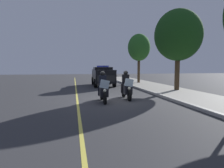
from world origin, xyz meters
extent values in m
plane|color=#333335|center=(0.00, 0.00, 0.00)|extent=(80.00, 80.00, 0.00)
cube|color=#9E9B93|center=(0.00, 3.30, 0.07)|extent=(48.00, 0.24, 0.15)
cube|color=gray|center=(0.00, 5.20, 0.05)|extent=(48.00, 3.60, 0.10)
cube|color=#E0D14C|center=(0.00, -2.11, 0.00)|extent=(48.00, 0.12, 0.01)
cylinder|color=black|center=(1.21, -0.72, 0.32)|extent=(0.64, 0.14, 0.64)
cylinder|color=black|center=(-0.29, -0.68, 0.32)|extent=(0.64, 0.16, 0.64)
cube|color=black|center=(0.48, -0.70, 0.62)|extent=(1.21, 0.47, 0.56)
ellipsoid|color=black|center=(0.53, -0.70, 0.92)|extent=(0.57, 0.33, 0.24)
cube|color=silver|center=(1.11, -0.72, 1.05)|extent=(0.07, 0.56, 0.53)
sphere|color=#F9F4CC|center=(1.17, -0.72, 0.72)|extent=(0.17, 0.17, 0.17)
sphere|color=red|center=(0.98, -0.87, 0.98)|extent=(0.09, 0.09, 0.09)
sphere|color=#1933F2|center=(0.99, -0.55, 0.98)|extent=(0.09, 0.09, 0.09)
cube|color=black|center=(0.25, -0.70, 1.18)|extent=(0.29, 0.41, 0.60)
cube|color=black|center=(0.32, -0.50, 0.62)|extent=(0.18, 0.14, 0.56)
cube|color=black|center=(0.31, -0.90, 0.62)|extent=(0.18, 0.14, 0.56)
sphere|color=black|center=(0.27, -0.70, 1.58)|extent=(0.28, 0.28, 0.28)
cylinder|color=black|center=(0.48, 0.81, 0.32)|extent=(0.64, 0.14, 0.64)
cylinder|color=black|center=(-1.02, 0.85, 0.32)|extent=(0.64, 0.16, 0.64)
cube|color=black|center=(-0.25, 0.83, 0.62)|extent=(1.21, 0.47, 0.56)
ellipsoid|color=black|center=(-0.20, 0.83, 0.92)|extent=(0.57, 0.33, 0.24)
cube|color=silver|center=(0.38, 0.81, 1.05)|extent=(0.07, 0.56, 0.53)
sphere|color=#F9F4CC|center=(0.44, 0.81, 0.72)|extent=(0.17, 0.17, 0.17)
sphere|color=red|center=(0.25, 0.66, 0.98)|extent=(0.09, 0.09, 0.09)
sphere|color=#1933F2|center=(0.25, 0.98, 0.98)|extent=(0.09, 0.09, 0.09)
cube|color=black|center=(-0.48, 0.83, 1.18)|extent=(0.29, 0.41, 0.60)
cube|color=black|center=(-0.41, 1.03, 0.62)|extent=(0.18, 0.14, 0.56)
cube|color=black|center=(-0.42, 0.63, 0.62)|extent=(0.18, 0.14, 0.56)
sphere|color=black|center=(-0.46, 0.83, 1.58)|extent=(0.28, 0.28, 0.28)
cube|color=black|center=(-8.79, 0.64, 1.02)|extent=(4.95, 2.02, 1.24)
cube|color=black|center=(-9.09, 0.64, 1.72)|extent=(2.44, 1.81, 0.36)
cube|color=#2633D8|center=(-8.89, 0.64, 1.98)|extent=(0.31, 1.21, 0.14)
cube|color=black|center=(-6.39, 0.58, 0.88)|extent=(0.16, 1.62, 0.56)
cylinder|color=black|center=(-7.22, 1.50, 0.40)|extent=(0.81, 0.30, 0.80)
cylinder|color=black|center=(-7.26, -0.30, 0.40)|extent=(0.81, 0.30, 0.80)
cylinder|color=black|center=(-10.32, 1.57, 0.40)|extent=(0.81, 0.30, 0.80)
cylinder|color=black|center=(-10.36, -0.23, 0.40)|extent=(0.81, 0.30, 0.80)
cylinder|color=#42301E|center=(-3.30, 5.82, 1.52)|extent=(0.38, 0.38, 2.84)
ellipsoid|color=#194216|center=(-3.30, 5.82, 4.42)|extent=(3.70, 3.70, 4.02)
cylinder|color=#4C3823|center=(-10.90, 5.15, 1.61)|extent=(0.30, 0.30, 3.03)
ellipsoid|color=#286023|center=(-10.90, 5.15, 4.15)|extent=(2.57, 2.57, 3.10)
camera|label=1|loc=(11.42, -2.30, 1.98)|focal=32.14mm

